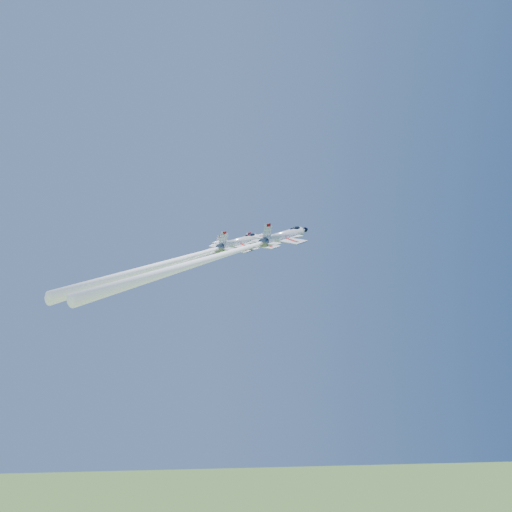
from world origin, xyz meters
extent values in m
cylinder|color=white|center=(2.15, 5.24, 89.70)|extent=(3.38, 7.75, 11.88)
cone|color=white|center=(7.01, 9.71, 92.26)|extent=(2.80, 3.38, 3.16)
cone|color=black|center=(8.14, 10.75, 92.85)|extent=(1.42, 1.70, 1.58)
cone|color=slate|center=(-2.33, 1.12, 87.33)|extent=(2.74, 2.89, 2.18)
ellipsoid|color=black|center=(5.26, 7.82, 91.98)|extent=(2.84, 2.95, 2.20)
cube|color=black|center=(4.22, 6.77, 91.66)|extent=(0.90, 0.94, 0.71)
cube|color=white|center=(1.35, 4.60, 89.04)|extent=(9.70, 8.65, 4.13)
cube|color=white|center=(2.83, 7.57, 90.68)|extent=(3.14, 2.88, 1.59)
cube|color=white|center=(4.64, 5.99, 90.01)|extent=(3.14, 2.88, 1.59)
cube|color=white|center=(-1.67, 1.76, 87.58)|extent=(5.21, 4.65, 2.23)
cube|color=white|center=(-1.57, 1.21, 89.16)|extent=(1.92, 2.94, 3.57)
cube|color=#B40E09|center=(-1.44, 0.80, 90.47)|extent=(0.98, 1.11, 0.97)
cube|color=black|center=(2.21, 5.65, 88.88)|extent=(7.25, 6.70, 3.86)
sphere|color=white|center=(-2.50, 0.96, 87.24)|extent=(1.00, 1.16, 1.03)
cone|color=white|center=(-15.47, -10.97, 80.40)|extent=(4.79, 19.37, 35.24)
cylinder|color=white|center=(-4.25, 3.79, 88.35)|extent=(3.54, 8.12, 12.44)
cone|color=white|center=(0.83, 8.47, 91.04)|extent=(2.94, 3.54, 3.30)
cone|color=black|center=(2.02, 9.56, 91.66)|extent=(1.48, 1.78, 1.66)
cone|color=slate|center=(-8.95, -0.53, 85.88)|extent=(2.87, 3.02, 2.28)
ellipsoid|color=black|center=(-1.00, 6.50, 90.74)|extent=(2.97, 3.09, 2.30)
cube|color=black|center=(-2.09, 5.39, 90.41)|extent=(0.94, 0.98, 0.75)
cube|color=white|center=(-5.10, 3.12, 87.67)|extent=(10.15, 9.05, 4.33)
cube|color=white|center=(-3.54, 6.23, 89.39)|extent=(3.28, 3.02, 1.67)
cube|color=white|center=(-1.65, 4.57, 88.68)|extent=(3.28, 3.02, 1.67)
cube|color=white|center=(-8.26, 0.15, 86.14)|extent=(5.46, 4.87, 2.33)
cube|color=white|center=(-8.15, -0.43, 87.80)|extent=(2.01, 3.08, 3.74)
cube|color=#B40E09|center=(-8.02, -0.86, 89.17)|extent=(1.03, 1.17, 1.02)
cube|color=black|center=(-4.20, 4.22, 87.50)|extent=(7.59, 7.01, 4.05)
sphere|color=white|center=(-9.13, -0.69, 85.78)|extent=(1.04, 1.22, 1.08)
cone|color=white|center=(-23.50, -13.92, 78.20)|extent=(5.15, 21.32, 38.96)
cylinder|color=white|center=(4.77, -6.44, 88.24)|extent=(3.88, 8.91, 13.65)
cone|color=white|center=(10.35, -1.30, 91.18)|extent=(3.22, 3.88, 3.63)
cone|color=black|center=(11.65, -0.11, 91.87)|extent=(1.63, 1.96, 1.82)
cone|color=slate|center=(-0.38, -11.17, 85.52)|extent=(3.15, 3.32, 2.50)
ellipsoid|color=black|center=(8.34, -3.47, 90.86)|extent=(3.26, 3.39, 2.52)
cube|color=black|center=(7.14, -4.68, 90.49)|extent=(1.03, 1.08, 0.82)
cube|color=white|center=(3.84, -7.18, 87.48)|extent=(11.14, 9.94, 4.75)
cube|color=white|center=(5.55, -3.76, 89.37)|extent=(3.60, 3.31, 1.83)
cube|color=white|center=(7.63, -5.58, 88.60)|extent=(3.60, 3.31, 1.83)
cube|color=white|center=(0.37, -10.44, 85.81)|extent=(5.99, 5.35, 2.56)
cube|color=white|center=(0.49, -11.06, 87.62)|extent=(2.21, 3.38, 4.11)
cube|color=#B40E09|center=(0.64, -11.54, 89.13)|extent=(1.13, 1.28, 1.12)
cube|color=black|center=(4.83, -5.96, 87.30)|extent=(8.33, 7.70, 4.44)
sphere|color=white|center=(-0.58, -11.35, 85.42)|extent=(1.15, 1.33, 1.19)
cone|color=white|center=(-16.42, -25.93, 77.06)|extent=(5.66, 23.49, 42.93)
cylinder|color=white|center=(-4.54, -4.83, 86.94)|extent=(3.35, 7.69, 11.78)
cone|color=white|center=(0.28, -0.40, 89.49)|extent=(2.78, 3.35, 3.13)
cone|color=black|center=(1.40, 0.63, 90.08)|extent=(1.40, 1.69, 1.57)
cone|color=slate|center=(-8.98, -8.92, 84.60)|extent=(2.72, 2.86, 2.16)
ellipsoid|color=black|center=(-1.46, -2.27, 89.21)|extent=(2.81, 2.92, 2.18)
cube|color=black|center=(-2.49, -3.32, 88.89)|extent=(0.89, 0.93, 0.71)
cube|color=white|center=(-5.34, -5.47, 86.29)|extent=(9.62, 8.58, 4.10)
cube|color=white|center=(-3.86, -2.53, 87.92)|extent=(3.11, 2.86, 1.58)
cube|color=white|center=(-2.07, -4.09, 87.26)|extent=(3.11, 2.86, 1.58)
cube|color=white|center=(-8.33, -8.29, 84.85)|extent=(5.17, 4.61, 2.21)
cube|color=white|center=(-8.23, -8.83, 86.41)|extent=(1.90, 2.91, 3.54)
cube|color=#B40E09|center=(-8.10, -9.24, 87.71)|extent=(0.98, 1.11, 0.96)
cube|color=black|center=(-4.49, -4.43, 86.13)|extent=(7.19, 6.64, 3.83)
sphere|color=white|center=(-9.15, -9.08, 84.51)|extent=(0.99, 1.15, 1.03)
cone|color=white|center=(-22.81, -21.64, 77.31)|extent=(4.88, 20.24, 36.99)
camera|label=1|loc=(-20.06, -121.24, 57.43)|focal=40.00mm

